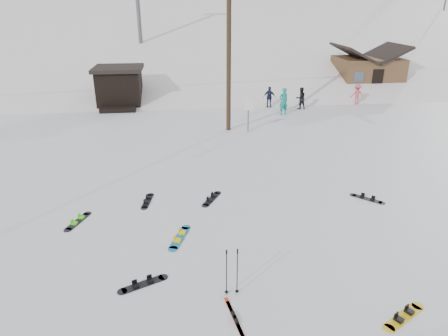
{
  "coord_description": "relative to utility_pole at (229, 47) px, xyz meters",
  "views": [
    {
      "loc": [
        -0.88,
        -8.41,
        6.99
      ],
      "look_at": [
        0.67,
        4.87,
        1.4
      ],
      "focal_mm": 32.0,
      "sensor_mm": 36.0,
      "label": 1
    }
  ],
  "objects": [
    {
      "name": "board_scatter_a",
      "position": [
        -4.03,
        -13.59,
        -4.66
      ],
      "size": [
        1.31,
        0.73,
        0.1
      ],
      "rotation": [
        0.0,
        0.0,
        0.42
      ],
      "color": "black",
      "rests_on": "ground"
    },
    {
      "name": "ski_slope",
      "position": [
        -2.0,
        41.0,
        -16.68
      ],
      "size": [
        60.0,
        85.24,
        65.97
      ],
      "primitive_type": "cube",
      "rotation": [
        0.31,
        0.0,
        0.0
      ],
      "color": "white",
      "rests_on": "ground"
    },
    {
      "name": "ski_poles",
      "position": [
        -1.72,
        -14.21,
        -3.99
      ],
      "size": [
        0.37,
        0.1,
        1.35
      ],
      "color": "black",
      "rests_on": "ground"
    },
    {
      "name": "skier_dark",
      "position": [
        5.64,
        4.35,
        -3.92
      ],
      "size": [
        0.82,
        0.69,
        1.51
      ],
      "primitive_type": "imported",
      "rotation": [
        0.0,
        0.0,
        3.31
      ],
      "color": "black",
      "rests_on": "ground"
    },
    {
      "name": "board_scatter_b",
      "position": [
        -4.2,
        -8.73,
        -4.66
      ],
      "size": [
        0.43,
        1.34,
        0.1
      ],
      "rotation": [
        0.0,
        0.0,
        1.41
      ],
      "color": "black",
      "rests_on": "ground"
    },
    {
      "name": "cabin",
      "position": [
        13.0,
        10.0,
        -3.2
      ],
      "size": [
        5.39,
        4.4,
        3.77
      ],
      "color": "brown",
      "rests_on": "ground"
    },
    {
      "name": "board_scatter_f",
      "position": [
        -1.77,
        -8.83,
        -4.65
      ],
      "size": [
        0.84,
        1.29,
        0.1
      ],
      "rotation": [
        0.0,
        0.0,
        1.06
      ],
      "color": "black",
      "rests_on": "ground"
    },
    {
      "name": "lift_hut",
      "position": [
        -7.0,
        6.94,
        -3.32
      ],
      "size": [
        3.4,
        4.1,
        2.75
      ],
      "color": "black",
      "rests_on": "ground"
    },
    {
      "name": "board_scatter_d",
      "position": [
        4.15,
        -9.51,
        -4.66
      ],
      "size": [
        1.05,
        1.03,
        0.1
      ],
      "rotation": [
        0.0,
        0.0,
        -0.77
      ],
      "color": "black",
      "rests_on": "ground"
    },
    {
      "name": "trail_sign",
      "position": [
        1.1,
        -0.42,
        -3.41
      ],
      "size": [
        0.5,
        0.09,
        1.85
      ],
      "color": "#595B60",
      "rests_on": "ground"
    },
    {
      "name": "treeline_crest",
      "position": [
        -2.0,
        72.0,
        -4.68
      ],
      "size": [
        50.0,
        6.0,
        10.0
      ],
      "primitive_type": null,
      "color": "black",
      "rests_on": "ski_slope"
    },
    {
      "name": "hero_snowboard",
      "position": [
        -3.02,
        -11.42,
        -4.65
      ],
      "size": [
        0.73,
        1.51,
        0.11
      ],
      "rotation": [
        0.0,
        0.0,
        1.23
      ],
      "color": "#1A7BAF",
      "rests_on": "ground"
    },
    {
      "name": "board_scatter_e",
      "position": [
        2.26,
        -15.53,
        -4.65
      ],
      "size": [
        1.36,
        0.89,
        0.11
      ],
      "rotation": [
        0.0,
        0.0,
        0.51
      ],
      "color": "yellow",
      "rests_on": "ground"
    },
    {
      "name": "ground",
      "position": [
        -2.0,
        -14.0,
        -4.68
      ],
      "size": [
        200.0,
        200.0,
        0.0
      ],
      "primitive_type": "plane",
      "color": "white",
      "rests_on": "ground"
    },
    {
      "name": "ridge_right",
      "position": [
        36.0,
        36.0,
        -15.68
      ],
      "size": [
        45.66,
        93.98,
        54.59
      ],
      "primitive_type": "cube",
      "rotation": [
        0.21,
        -0.05,
        -0.12
      ],
      "color": "white",
      "rests_on": "ground"
    },
    {
      "name": "skier_teal",
      "position": [
        4.05,
        3.0,
        -3.79
      ],
      "size": [
        0.75,
        0.59,
        1.79
      ],
      "primitive_type": "imported",
      "rotation": [
        0.0,
        0.0,
        3.43
      ],
      "color": "#0D8677",
      "rests_on": "ground"
    },
    {
      "name": "skier_pink",
      "position": [
        10.13,
        5.22,
        -3.95
      ],
      "size": [
        1.0,
        0.64,
        1.46
      ],
      "primitive_type": "imported",
      "rotation": [
        0.0,
        0.0,
        3.24
      ],
      "color": "#CE4857",
      "rests_on": "ground"
    },
    {
      "name": "skier_navy",
      "position": [
        3.57,
        5.01,
        -3.94
      ],
      "size": [
        0.94,
        0.66,
        1.49
      ],
      "primitive_type": "imported",
      "rotation": [
        0.0,
        0.0,
        2.76
      ],
      "color": "#161D37",
      "rests_on": "ground"
    },
    {
      "name": "utility_pole",
      "position": [
        0.0,
        0.0,
        0.0
      ],
      "size": [
        2.0,
        0.26,
        9.0
      ],
      "color": "#3A2819",
      "rests_on": "ground"
    },
    {
      "name": "hero_skis",
      "position": [
        -1.77,
        -15.12,
        -4.66
      ],
      "size": [
        0.36,
        1.53,
        0.08
      ],
      "rotation": [
        0.0,
        0.0,
        0.18
      ],
      "color": "#AD2E11",
      "rests_on": "ground"
    },
    {
      "name": "board_scatter_c",
      "position": [
        -6.49,
        -9.98,
        -4.66
      ],
      "size": [
        0.69,
        1.33,
        0.1
      ],
      "rotation": [
        0.0,
        0.0,
        1.19
      ],
      "color": "black",
      "rests_on": "ground"
    }
  ]
}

